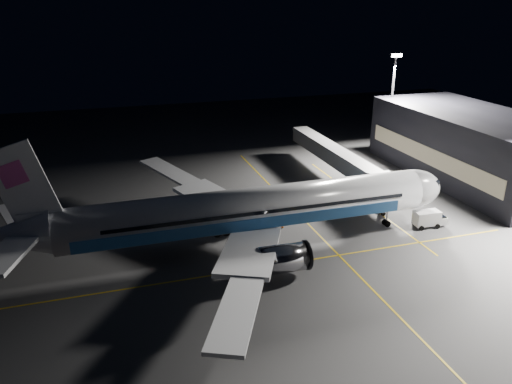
{
  "coord_description": "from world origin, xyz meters",
  "views": [
    {
      "loc": [
        -17.17,
        -56.83,
        30.57
      ],
      "look_at": [
        1.97,
        3.86,
        6.0
      ],
      "focal_mm": 35.0,
      "sensor_mm": 36.0,
      "label": 1
    }
  ],
  "objects_px": {
    "airliner": "(242,211)",
    "safety_cone_b": "(282,226)",
    "jet_bridge": "(341,159)",
    "baggage_tug": "(234,211)",
    "service_truck": "(429,218)",
    "floodlight_mast_north": "(392,95)",
    "safety_cone_a": "(220,215)",
    "safety_cone_c": "(244,219)"
  },
  "relations": [
    {
      "from": "service_truck",
      "to": "safety_cone_b",
      "type": "bearing_deg",
      "value": 166.74
    },
    {
      "from": "safety_cone_c",
      "to": "safety_cone_b",
      "type": "bearing_deg",
      "value": -39.41
    },
    {
      "from": "airliner",
      "to": "floodlight_mast_north",
      "type": "xyz_separation_m",
      "value": [
        41.08,
        31.99,
        7.21
      ]
    },
    {
      "from": "airliner",
      "to": "service_truck",
      "type": "distance_m",
      "value": 27.63
    },
    {
      "from": "baggage_tug",
      "to": "safety_cone_b",
      "type": "relative_size",
      "value": 4.85
    },
    {
      "from": "baggage_tug",
      "to": "safety_cone_a",
      "type": "bearing_deg",
      "value": 162.15
    },
    {
      "from": "jet_bridge",
      "to": "baggage_tug",
      "type": "xyz_separation_m",
      "value": [
        -21.6,
        -7.94,
        -3.72
      ]
    },
    {
      "from": "service_truck",
      "to": "safety_cone_a",
      "type": "relative_size",
      "value": 8.15
    },
    {
      "from": "safety_cone_c",
      "to": "jet_bridge",
      "type": "bearing_deg",
      "value": 26.29
    },
    {
      "from": "jet_bridge",
      "to": "safety_cone_b",
      "type": "height_order",
      "value": "jet_bridge"
    },
    {
      "from": "airliner",
      "to": "safety_cone_b",
      "type": "xyz_separation_m",
      "value": [
        7.08,
        4.0,
        -4.87
      ]
    },
    {
      "from": "airliner",
      "to": "safety_cone_b",
      "type": "relative_size",
      "value": 106.29
    },
    {
      "from": "airliner",
      "to": "jet_bridge",
      "type": "distance_m",
      "value": 29.31
    },
    {
      "from": "service_truck",
      "to": "safety_cone_b",
      "type": "relative_size",
      "value": 8.42
    },
    {
      "from": "safety_cone_c",
      "to": "service_truck",
      "type": "bearing_deg",
      "value": -21.63
    },
    {
      "from": "floodlight_mast_north",
      "to": "safety_cone_a",
      "type": "relative_size",
      "value": 34.66
    },
    {
      "from": "jet_bridge",
      "to": "service_truck",
      "type": "relative_size",
      "value": 7.06
    },
    {
      "from": "baggage_tug",
      "to": "safety_cone_c",
      "type": "bearing_deg",
      "value": -75.46
    },
    {
      "from": "airliner",
      "to": "floodlight_mast_north",
      "type": "bearing_deg",
      "value": 37.91
    },
    {
      "from": "baggage_tug",
      "to": "safety_cone_a",
      "type": "relative_size",
      "value": 4.7
    },
    {
      "from": "safety_cone_b",
      "to": "safety_cone_c",
      "type": "height_order",
      "value": "safety_cone_c"
    },
    {
      "from": "airliner",
      "to": "safety_cone_a",
      "type": "height_order",
      "value": "airliner"
    },
    {
      "from": "safety_cone_a",
      "to": "safety_cone_c",
      "type": "height_order",
      "value": "safety_cone_c"
    },
    {
      "from": "safety_cone_a",
      "to": "baggage_tug",
      "type": "bearing_deg",
      "value": -10.38
    },
    {
      "from": "safety_cone_a",
      "to": "safety_cone_b",
      "type": "distance_m",
      "value": 10.05
    },
    {
      "from": "baggage_tug",
      "to": "airliner",
      "type": "bearing_deg",
      "value": -105.8
    },
    {
      "from": "service_truck",
      "to": "safety_cone_c",
      "type": "distance_m",
      "value": 26.79
    },
    {
      "from": "jet_bridge",
      "to": "safety_cone_b",
      "type": "distance_m",
      "value": 21.73
    },
    {
      "from": "baggage_tug",
      "to": "safety_cone_a",
      "type": "height_order",
      "value": "baggage_tug"
    },
    {
      "from": "floodlight_mast_north",
      "to": "service_truck",
      "type": "distance_m",
      "value": 38.34
    },
    {
      "from": "jet_bridge",
      "to": "safety_cone_b",
      "type": "bearing_deg",
      "value": -138.7
    },
    {
      "from": "floodlight_mast_north",
      "to": "baggage_tug",
      "type": "bearing_deg",
      "value": -151.09
    },
    {
      "from": "service_truck",
      "to": "baggage_tug",
      "type": "xyz_separation_m",
      "value": [
        -25.8,
        12.14,
        -0.44
      ]
    },
    {
      "from": "airliner",
      "to": "safety_cone_c",
      "type": "bearing_deg",
      "value": 72.98
    },
    {
      "from": "safety_cone_c",
      "to": "safety_cone_a",
      "type": "bearing_deg",
      "value": 138.47
    },
    {
      "from": "safety_cone_b",
      "to": "service_truck",
      "type": "bearing_deg",
      "value": -16.61
    },
    {
      "from": "safety_cone_b",
      "to": "safety_cone_a",
      "type": "bearing_deg",
      "value": 139.74
    },
    {
      "from": "safety_cone_a",
      "to": "floodlight_mast_north",
      "type": "bearing_deg",
      "value": 27.28
    },
    {
      "from": "service_truck",
      "to": "safety_cone_a",
      "type": "xyz_separation_m",
      "value": [
        -27.88,
        12.52,
        -1.0
      ]
    },
    {
      "from": "baggage_tug",
      "to": "safety_cone_b",
      "type": "xyz_separation_m",
      "value": [
        5.6,
        -6.12,
        -0.57
      ]
    },
    {
      "from": "baggage_tug",
      "to": "safety_cone_c",
      "type": "distance_m",
      "value": 2.51
    },
    {
      "from": "floodlight_mast_north",
      "to": "safety_cone_a",
      "type": "height_order",
      "value": "floodlight_mast_north"
    }
  ]
}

